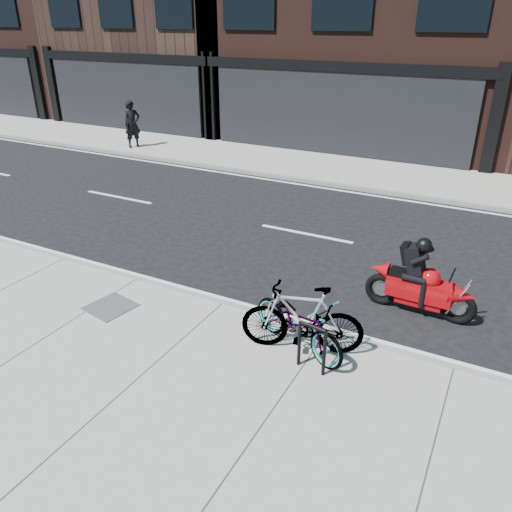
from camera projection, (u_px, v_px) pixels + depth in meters
The scene contains 9 objects.
ground at pixel (270, 266), 10.70m from camera, with size 120.00×120.00×0.00m, color black.
sidewalk_near at pixel (106, 411), 6.68m from camera, with size 60.00×6.00×0.13m, color gray.
sidewalk_far at pixel (371, 173), 16.87m from camera, with size 60.00×3.50×0.13m, color gray.
bike_rack at pixel (312, 344), 7.17m from camera, with size 0.46×0.11×0.78m.
bicycle_front at pixel (298, 322), 7.63m from camera, with size 0.64×1.83×0.96m, color gray.
bicycle_rear at pixel (302, 319), 7.57m from camera, with size 0.53×1.88×1.13m, color gray.
motorcycle at pixel (426, 285), 8.73m from camera, with size 1.97×0.48×1.47m.
pedestrian at pixel (132, 124), 19.63m from camera, with size 0.66×0.43×1.80m, color black.
utility_grate at pixel (111, 307), 8.94m from camera, with size 0.75×0.75×0.01m, color #414243.
Camera 1 is at (4.16, -8.61, 4.82)m, focal length 35.00 mm.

